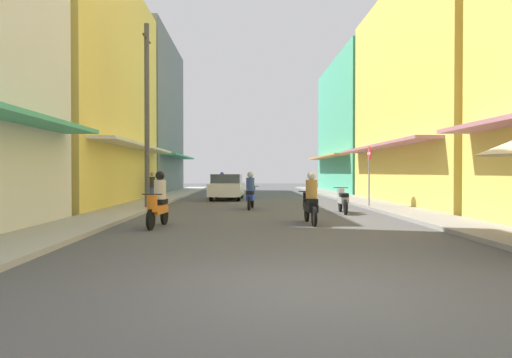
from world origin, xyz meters
The scene contains 16 objects.
ground_plane centered at (0.00, 15.09, 0.00)m, with size 84.00×84.00×0.00m, color #4C4C4F.
sidewalk_left centered at (-5.37, 15.09, 0.06)m, with size 1.87×46.18×0.12m, color #ADA89E.
sidewalk_right centered at (5.37, 15.09, 0.06)m, with size 1.87×46.18×0.12m, color gray.
building_left_mid centered at (-9.30, 15.76, 5.55)m, with size 7.05×13.03×11.11m.
building_left_far centered at (-9.30, 28.57, 5.90)m, with size 7.05×11.82×11.81m.
building_right_mid centered at (9.30, 15.25, 5.29)m, with size 7.05×13.02×10.58m.
building_right_far centered at (9.30, 28.95, 5.20)m, with size 7.05×13.11×10.40m.
motorbike_white centered at (-2.31, 25.64, 0.70)m, with size 0.55×1.81×1.58m.
motorbike_orange centered at (-3.13, 6.64, 0.70)m, with size 0.55×1.81×1.58m.
motorbike_black centered at (1.26, 7.26, 0.70)m, with size 0.55×1.81×1.58m.
motorbike_blue centered at (-0.44, 12.65, 0.70)m, with size 0.55×1.81×1.58m.
motorbike_silver centered at (3.02, 10.73, 0.50)m, with size 0.55×1.81×0.96m.
parked_car centered at (-1.70, 19.18, 0.74)m, with size 1.98×4.19×1.45m.
pedestrian_midway centered at (-5.77, 18.29, 0.78)m, with size 0.34×0.34×1.56m.
utility_pole centered at (-4.69, 12.25, 3.88)m, with size 0.20×1.20×7.60m.
street_sign_no_entry centered at (4.59, 12.68, 1.72)m, with size 0.07×0.60×2.65m.
Camera 1 is at (-0.70, -5.67, 1.53)m, focal length 30.61 mm.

